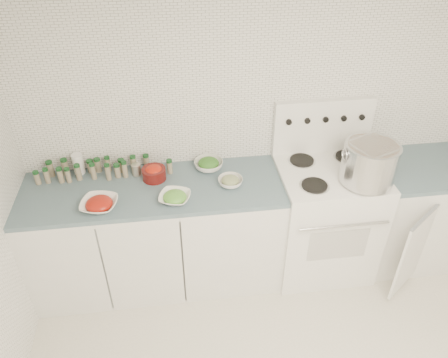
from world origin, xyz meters
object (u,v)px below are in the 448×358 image
bowl_tomato (99,204)px  bowl_snowpea (175,197)px  stove (323,216)px  stock_pot (370,162)px

bowl_tomato → bowl_snowpea: bowl_tomato is taller
bowl_tomato → bowl_snowpea: (0.50, 0.01, -0.00)m
bowl_tomato → bowl_snowpea: 0.50m
stove → bowl_snowpea: bearing=-172.0°
bowl_tomato → bowl_snowpea: bearing=1.3°
stock_pot → bowl_snowpea: (-1.34, 0.00, -0.17)m
stove → bowl_tomato: size_ratio=4.81×
stock_pot → bowl_snowpea: bearing=179.9°
stock_pot → bowl_snowpea: 1.35m
bowl_tomato → bowl_snowpea: size_ratio=1.08×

